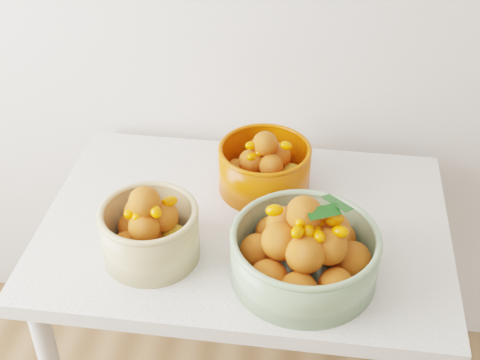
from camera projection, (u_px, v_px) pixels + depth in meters
The scene contains 4 objects.
table at pixel (245, 250), 1.71m from camera, with size 1.00×0.70×0.75m.
bowl_cream at pixel (150, 230), 1.52m from camera, with size 0.28×0.28×0.19m.
bowl_green at pixel (305, 251), 1.46m from camera, with size 0.35×0.35×0.21m.
bowl_orange at pixel (264, 167), 1.73m from camera, with size 0.25×0.25×0.17m.
Camera 1 is at (-0.18, 0.34, 1.82)m, focal length 50.00 mm.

